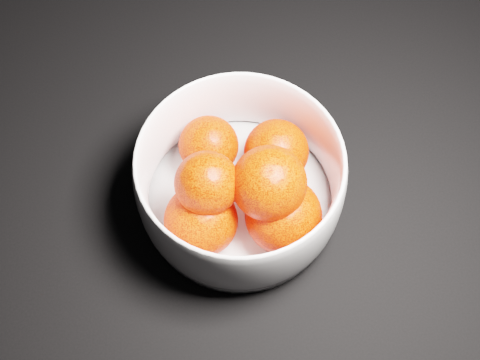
{
  "coord_description": "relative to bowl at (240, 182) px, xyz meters",
  "views": [
    {
      "loc": [
        0.23,
        -0.03,
        0.59
      ],
      "look_at": [
        0.25,
        0.25,
        0.05
      ],
      "focal_mm": 50.0,
      "sensor_mm": 36.0,
      "label": 1
    }
  ],
  "objects": [
    {
      "name": "bowl",
      "position": [
        0.0,
        0.0,
        0.0
      ],
      "size": [
        0.19,
        0.19,
        0.09
      ],
      "rotation": [
        0.0,
        0.0,
        0.12
      ],
      "color": "white",
      "rests_on": "ground"
    },
    {
      "name": "orange_pile",
      "position": [
        0.0,
        -0.01,
        0.01
      ],
      "size": [
        0.14,
        0.14,
        0.11
      ],
      "color": "#FF2707",
      "rests_on": "bowl"
    }
  ]
}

